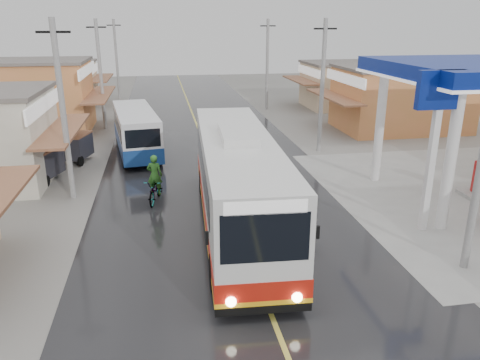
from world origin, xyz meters
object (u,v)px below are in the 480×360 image
Objects in this scene: coach_bus at (237,182)px; tricycle_far at (76,146)px; tricycle_near at (42,163)px; second_bus at (136,131)px; cyclist at (155,186)px.

coach_bus is 13.23m from tricycle_far.
tricycle_far is (-7.75, 10.67, -0.98)m from coach_bus.
coach_bus reaches higher than tricycle_near.
second_bus is at bearing 113.02° from coach_bus.
cyclist is at bearing -90.15° from second_bus.
coach_bus is 1.54× the size of second_bus.
second_bus reaches higher than tricycle_near.
tricycle_near is (-8.89, 7.33, -0.96)m from coach_bus.
tricycle_near reaches higher than tricycle_far.
cyclist is (1.14, -8.48, -0.71)m from second_bus.
tricycle_near is 3.53m from tricycle_far.
coach_bus is 5.29× the size of tricycle_far.
cyclist is (-3.20, 3.36, -1.18)m from coach_bus.
tricycle_near is at bearing 157.79° from cyclist.
coach_bus reaches higher than tricycle_far.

